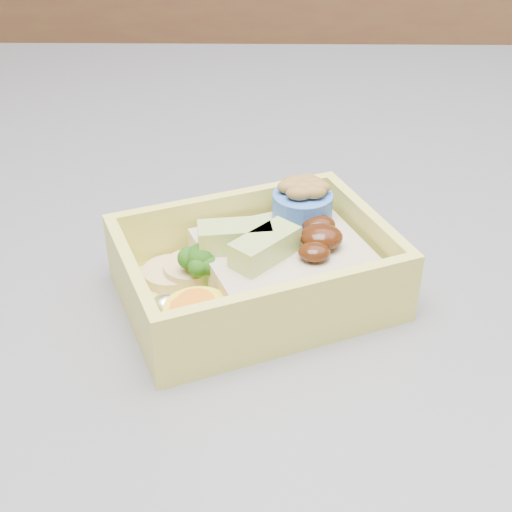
{
  "coord_description": "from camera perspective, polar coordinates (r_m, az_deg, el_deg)",
  "views": [
    {
      "loc": [
        0.17,
        -0.63,
        1.21
      ],
      "look_at": [
        0.16,
        -0.25,
        0.95
      ],
      "focal_mm": 50.0,
      "sensor_mm": 36.0,
      "label": 1
    }
  ],
  "objects": [
    {
      "name": "bento_box",
      "position": [
        0.47,
        0.55,
        -0.85
      ],
      "size": [
        0.21,
        0.18,
        0.06
      ],
      "rotation": [
        0.0,
        0.0,
        0.4
      ],
      "color": "#DDD75B",
      "rests_on": "island"
    }
  ]
}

